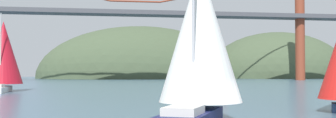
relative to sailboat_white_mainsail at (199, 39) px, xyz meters
The scene contains 6 objects.
headland_center 133.32m from the sailboat_white_mainsail, 86.43° to the left, with size 77.33×44.00×39.42m, color #425138.
headland_right 147.35m from the sailboat_white_mainsail, 64.55° to the left, with size 58.24×44.00×36.58m, color #425138.
suspension_bridge 94.27m from the sailboat_white_mainsail, 87.97° to the left, with size 134.79×6.00×40.48m.
sailboat_white_mainsail is the anchor object (origin of this frame).
sailboat_crimson_sail 41.28m from the sailboat_white_mainsail, 116.77° to the left, with size 5.48×9.34×10.40m.
channel_buoy 24.40m from the sailboat_white_mainsail, 70.22° to the left, with size 1.10×1.10×2.64m.
Camera 1 is at (-8.10, -18.50, 2.76)m, focal length 43.28 mm.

